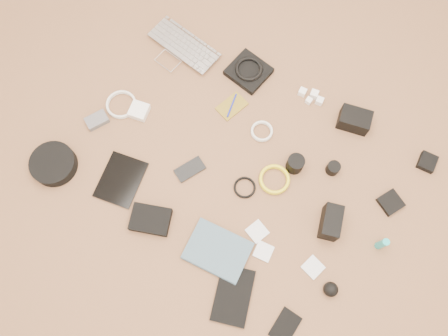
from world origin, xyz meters
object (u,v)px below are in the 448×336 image
Objects in this scene: headphone_case at (54,164)px; phone at (190,169)px; tablet at (121,180)px; laptop at (177,53)px; dslr_camera at (354,120)px; paperback at (208,272)px.

phone is at bearing 33.07° from headphone_case.
tablet is 0.30m from headphone_case.
laptop is 0.75m from headphone_case.
laptop is at bearing 173.96° from dslr_camera.
laptop is 1.80× the size of headphone_case.
paperback is at bearing -21.64° from phone.
phone is at bearing -43.35° from laptop.
dslr_camera is at bearing 74.47° from phone.
dslr_camera reaches higher than paperback.
laptop is 1.42× the size of paperback.
laptop is at bearing 82.46° from headphone_case.
dslr_camera reaches higher than laptop.
phone is (-0.47, -0.59, -0.03)m from dslr_camera.
dslr_camera is at bearing 34.54° from tablet.
phone is at bearing 36.49° from paperback.
dslr_camera is 0.69× the size of headphone_case.
paperback is (-0.15, -0.90, -0.03)m from dslr_camera.
phone is 0.58m from headphone_case.
laptop is at bearing 34.54° from paperback.
laptop is 1.60× the size of tablet.
laptop is 1.02m from paperback.
dslr_camera is at bearing 43.52° from headphone_case.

